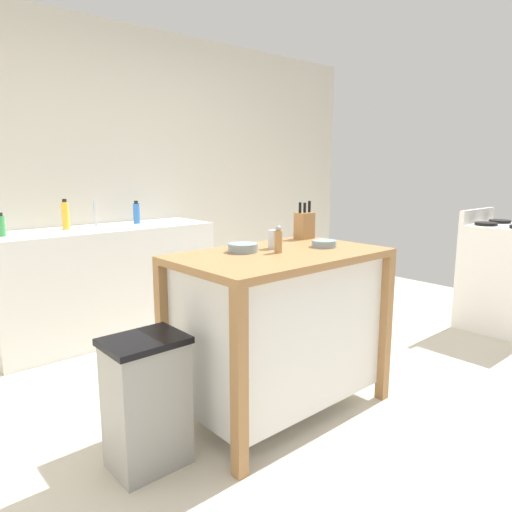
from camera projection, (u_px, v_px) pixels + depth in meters
ground_plane at (283, 411)px, 2.70m from camera, size 6.96×6.96×0.00m
wall_back at (107, 177)px, 4.11m from camera, size 5.96×0.10×2.60m
kitchen_island at (279, 323)px, 2.65m from camera, size 1.18×0.71×0.93m
knife_block at (304, 225)px, 3.05m from camera, size 0.11×0.09×0.24m
bowl_ceramic_small at (324, 243)px, 2.74m from camera, size 0.14×0.14×0.04m
bowl_stoneware_deep at (243, 247)px, 2.58m from camera, size 0.16×0.16×0.05m
drinking_cup at (274, 239)px, 2.68m from camera, size 0.07×0.07×0.11m
pepper_grinder at (278, 240)px, 2.54m from camera, size 0.04×0.04×0.15m
trash_bin at (147, 402)px, 2.17m from camera, size 0.36×0.28×0.63m
sink_counter at (106, 282)px, 3.87m from camera, size 1.76×0.60×0.91m
sink_faucet at (95, 213)px, 3.87m from camera, size 0.02×0.02×0.22m
bottle_spray_cleaner at (1, 226)px, 3.29m from camera, size 0.05×0.05×0.17m
bottle_dish_soap at (137, 213)px, 4.06m from camera, size 0.06×0.06×0.20m
bottle_hand_soap at (65, 215)px, 3.67m from camera, size 0.06×0.06×0.24m
stove at (505, 277)px, 4.02m from camera, size 0.60×0.60×1.03m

